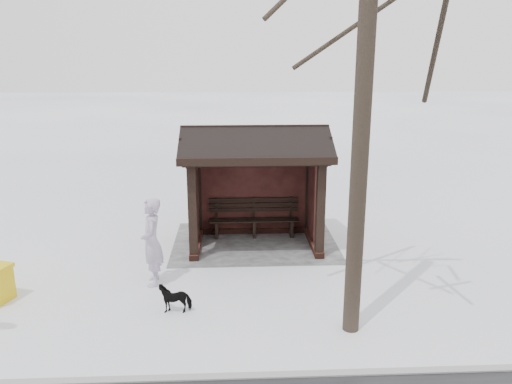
% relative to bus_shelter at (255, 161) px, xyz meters
% --- Properties ---
extents(ground, '(120.00, 120.00, 0.00)m').
position_rel_bus_shelter_xyz_m(ground, '(0.00, 0.16, -2.17)').
color(ground, white).
rests_on(ground, ground).
extents(kerb, '(120.00, 0.15, 0.06)m').
position_rel_bus_shelter_xyz_m(kerb, '(0.00, 5.66, -2.16)').
color(kerb, gray).
rests_on(kerb, ground).
extents(trampled_patch, '(4.20, 3.20, 0.02)m').
position_rel_bus_shelter_xyz_m(trampled_patch, '(0.00, -0.04, -2.16)').
color(trampled_patch, gray).
rests_on(trampled_patch, ground).
extents(bus_shelter, '(3.60, 2.40, 3.09)m').
position_rel_bus_shelter_xyz_m(bus_shelter, '(0.00, 0.00, 0.00)').
color(bus_shelter, '#371B14').
rests_on(bus_shelter, ground).
extents(pedestrian, '(0.53, 0.74, 1.88)m').
position_rel_bus_shelter_xyz_m(pedestrian, '(2.26, 2.31, -1.22)').
color(pedestrian, '#AE9EBA').
rests_on(pedestrian, ground).
extents(dog, '(0.64, 0.30, 0.53)m').
position_rel_bus_shelter_xyz_m(dog, '(1.68, 3.52, -1.90)').
color(dog, black).
rests_on(dog, ground).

